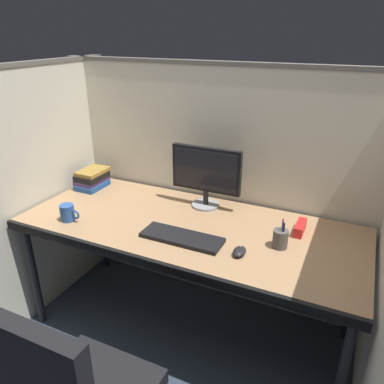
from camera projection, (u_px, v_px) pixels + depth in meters
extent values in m
plane|color=#2D3847|center=(166.00, 362.00, 2.13)|extent=(8.00, 8.00, 0.00)
cube|color=beige|center=(218.00, 190.00, 2.44)|extent=(2.20, 0.05, 1.55)
cube|color=#605B56|center=(222.00, 63.00, 2.13)|extent=(2.21, 0.06, 0.02)
cube|color=beige|center=(40.00, 195.00, 2.38)|extent=(0.05, 1.40, 1.55)
cube|color=#605B56|center=(17.00, 64.00, 2.06)|extent=(0.06, 1.41, 0.02)
cube|color=#997551|center=(188.00, 228.00, 2.09)|extent=(1.90, 0.80, 0.04)
cube|color=black|center=(153.00, 265.00, 1.77)|extent=(1.90, 0.02, 0.05)
cylinder|color=black|center=(34.00, 275.00, 2.31)|extent=(0.04, 0.04, 0.70)
cylinder|color=black|center=(341.00, 381.00, 1.61)|extent=(0.04, 0.04, 0.70)
cylinder|color=black|center=(103.00, 227.00, 2.87)|extent=(0.04, 0.04, 0.70)
cylinder|color=black|center=(352.00, 290.00, 2.18)|extent=(0.04, 0.04, 0.70)
cylinder|color=gray|center=(206.00, 205.00, 2.31)|extent=(0.17, 0.17, 0.01)
cylinder|color=black|center=(206.00, 197.00, 2.29)|extent=(0.03, 0.03, 0.09)
cube|color=black|center=(206.00, 169.00, 2.21)|extent=(0.43, 0.03, 0.27)
cube|color=black|center=(205.00, 170.00, 2.20)|extent=(0.39, 0.01, 0.23)
cube|color=black|center=(182.00, 238.00, 1.94)|extent=(0.43, 0.15, 0.02)
ellipsoid|color=black|center=(239.00, 252.00, 1.81)|extent=(0.06, 0.10, 0.03)
cylinder|color=#59595B|center=(241.00, 247.00, 1.82)|extent=(0.01, 0.01, 0.01)
cylinder|color=#264C8C|center=(67.00, 213.00, 2.12)|extent=(0.08, 0.08, 0.09)
torus|color=#264C8C|center=(75.00, 215.00, 2.10)|extent=(0.06, 0.01, 0.06)
cylinder|color=#4C4742|center=(280.00, 239.00, 1.86)|extent=(0.08, 0.08, 0.09)
cylinder|color=red|center=(282.00, 232.00, 1.85)|extent=(0.01, 0.01, 0.15)
cylinder|color=#263FB2|center=(282.00, 234.00, 1.83)|extent=(0.01, 0.01, 0.14)
cylinder|color=black|center=(283.00, 235.00, 1.83)|extent=(0.01, 0.01, 0.13)
cube|color=red|center=(300.00, 228.00, 2.00)|extent=(0.04, 0.15, 0.06)
cube|color=#1E478C|center=(92.00, 185.00, 2.57)|extent=(0.15, 0.21, 0.04)
cube|color=#4C3366|center=(92.00, 180.00, 2.56)|extent=(0.15, 0.21, 0.03)
cube|color=black|center=(92.00, 176.00, 2.55)|extent=(0.15, 0.21, 0.04)
cube|color=olive|center=(93.00, 171.00, 2.54)|extent=(0.15, 0.21, 0.02)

